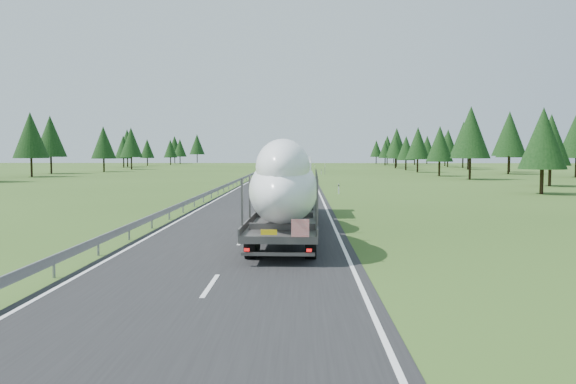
{
  "coord_description": "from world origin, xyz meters",
  "views": [
    {
      "loc": [
        2.79,
        -25.89,
        4.08
      ],
      "look_at": [
        2.11,
        2.24,
        2.12
      ],
      "focal_mm": 35.0,
      "sensor_mm": 36.0,
      "label": 1
    }
  ],
  "objects_px": {
    "highway_sign": "(325,165)",
    "distant_car_blue": "(291,160)",
    "boat_truck": "(288,186)",
    "distant_van": "(281,165)",
    "distant_car_dark": "(302,161)"
  },
  "relations": [
    {
      "from": "distant_car_dark",
      "to": "distant_car_blue",
      "type": "bearing_deg",
      "value": 120.13
    },
    {
      "from": "boat_truck",
      "to": "distant_van",
      "type": "bearing_deg",
      "value": 92.3
    },
    {
      "from": "boat_truck",
      "to": "highway_sign",
      "type": "bearing_deg",
      "value": 86.23
    },
    {
      "from": "boat_truck",
      "to": "distant_car_blue",
      "type": "bearing_deg",
      "value": 91.04
    },
    {
      "from": "distant_van",
      "to": "distant_car_blue",
      "type": "bearing_deg",
      "value": 92.45
    },
    {
      "from": "highway_sign",
      "to": "distant_van",
      "type": "distance_m",
      "value": 44.37
    },
    {
      "from": "distant_car_dark",
      "to": "distant_car_blue",
      "type": "relative_size",
      "value": 1.02
    },
    {
      "from": "distant_van",
      "to": "distant_car_dark",
      "type": "bearing_deg",
      "value": 89.54
    },
    {
      "from": "distant_car_blue",
      "to": "distant_van",
      "type": "bearing_deg",
      "value": -87.82
    },
    {
      "from": "highway_sign",
      "to": "distant_van",
      "type": "height_order",
      "value": "highway_sign"
    },
    {
      "from": "highway_sign",
      "to": "distant_car_blue",
      "type": "bearing_deg",
      "value": 93.55
    },
    {
      "from": "highway_sign",
      "to": "distant_van",
      "type": "relative_size",
      "value": 0.49
    },
    {
      "from": "boat_truck",
      "to": "distant_van",
      "type": "xyz_separation_m",
      "value": [
        -4.85,
        120.47,
        -1.67
      ]
    },
    {
      "from": "boat_truck",
      "to": "distant_car_dark",
      "type": "relative_size",
      "value": 4.82
    },
    {
      "from": "highway_sign",
      "to": "boat_truck",
      "type": "bearing_deg",
      "value": -93.77
    }
  ]
}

